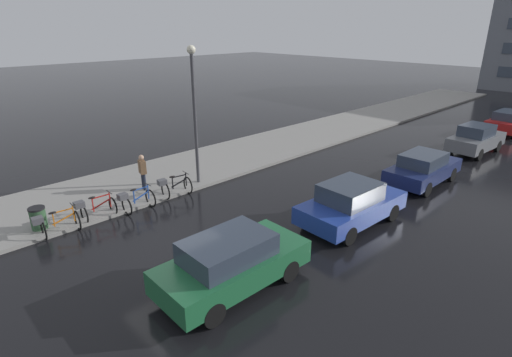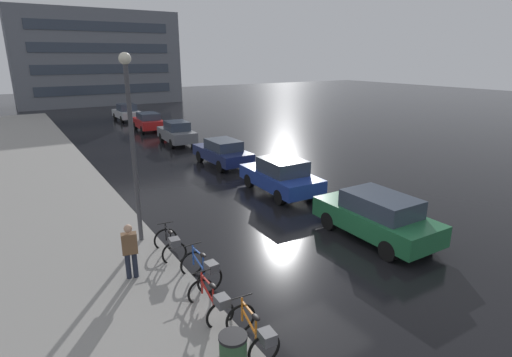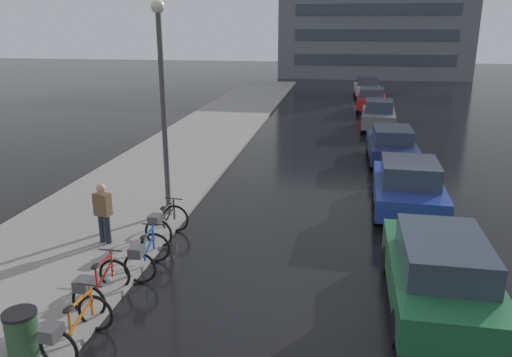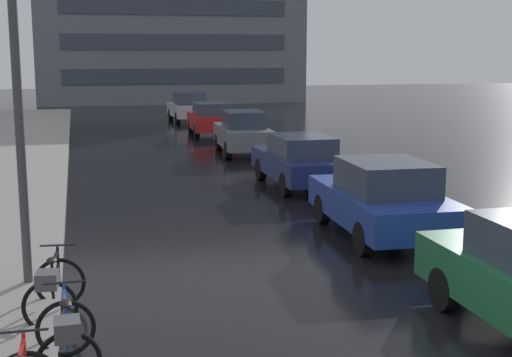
# 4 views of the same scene
# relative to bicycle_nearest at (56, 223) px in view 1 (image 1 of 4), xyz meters

# --- Properties ---
(ground_plane) EXTENTS (140.00, 140.00, 0.00)m
(ground_plane) POSITION_rel_bicycle_nearest_xyz_m (3.64, 2.09, -0.48)
(ground_plane) COLOR black
(sidewalk_kerb) EXTENTS (4.80, 60.00, 0.14)m
(sidewalk_kerb) POSITION_rel_bicycle_nearest_xyz_m (-2.36, 12.09, -0.41)
(sidewalk_kerb) COLOR gray
(sidewalk_kerb) RESTS_ON ground
(bicycle_nearest) EXTENTS (0.82, 1.45, 0.99)m
(bicycle_nearest) POSITION_rel_bicycle_nearest_xyz_m (0.00, 0.00, 0.00)
(bicycle_nearest) COLOR black
(bicycle_nearest) RESTS_ON ground
(bicycle_second) EXTENTS (0.73, 1.41, 0.97)m
(bicycle_second) POSITION_rel_bicycle_nearest_xyz_m (-0.25, 1.44, 0.01)
(bicycle_second) COLOR black
(bicycle_second) RESTS_ON ground
(bicycle_third) EXTENTS (0.78, 1.37, 1.00)m
(bicycle_third) POSITION_rel_bicycle_nearest_xyz_m (0.17, 2.87, 0.02)
(bicycle_third) COLOR black
(bicycle_third) RESTS_ON ground
(bicycle_farthest) EXTENTS (0.87, 1.41, 0.98)m
(bicycle_farthest) POSITION_rel_bicycle_nearest_xyz_m (-0.03, 4.72, 0.02)
(bicycle_farthest) COLOR black
(bicycle_farthest) RESTS_ON ground
(car_green) EXTENTS (1.95, 4.33, 1.58)m
(car_green) POSITION_rel_bicycle_nearest_xyz_m (6.34, 2.47, 0.33)
(car_green) COLOR #1E6038
(car_green) RESTS_ON ground
(car_blue) EXTENTS (2.12, 4.30, 1.59)m
(car_blue) POSITION_rel_bicycle_nearest_xyz_m (6.41, 8.05, 0.31)
(car_blue) COLOR navy
(car_blue) RESTS_ON ground
(car_navy) EXTENTS (1.82, 4.20, 1.46)m
(car_navy) POSITION_rel_bicycle_nearest_xyz_m (6.43, 13.71, 0.27)
(car_navy) COLOR navy
(car_navy) RESTS_ON ground
(car_grey) EXTENTS (1.92, 4.08, 1.62)m
(car_grey) POSITION_rel_bicycle_nearest_xyz_m (6.35, 20.42, 0.32)
(car_grey) COLOR slate
(car_grey) RESTS_ON ground
(car_red) EXTENTS (1.97, 3.82, 1.50)m
(car_red) POSITION_rel_bicycle_nearest_xyz_m (6.29, 26.56, 0.29)
(car_red) COLOR #AD1919
(car_red) RESTS_ON ground
(pedestrian) EXTENTS (0.44, 0.32, 1.69)m
(pedestrian) POSITION_rel_bicycle_nearest_xyz_m (-1.38, 4.08, 0.47)
(pedestrian) COLOR #1E2333
(pedestrian) RESTS_ON ground
(streetlamp) EXTENTS (0.36, 0.36, 6.03)m
(streetlamp) POSITION_rel_bicycle_nearest_xyz_m (-0.47, 6.29, 3.24)
(streetlamp) COLOR #424247
(streetlamp) RESTS_ON ground
(trash_bin) EXTENTS (0.55, 0.55, 0.93)m
(trash_bin) POSITION_rel_bicycle_nearest_xyz_m (-0.69, -0.33, -0.01)
(trash_bin) COLOR #2D5133
(trash_bin) RESTS_ON ground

